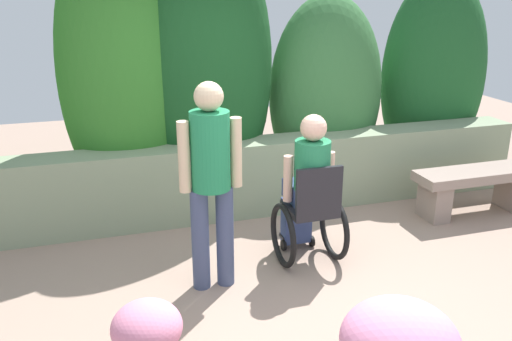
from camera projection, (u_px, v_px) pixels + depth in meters
The scene contains 7 objects.
ground_plane at pixel (309, 309), 4.09m from camera, with size 13.63×13.63×0.00m, color gray.
stone_retaining_wall at pixel (240, 178), 5.69m from camera, with size 6.46×0.40×0.79m, color gray.
hedge_backdrop at pixel (197, 79), 5.74m from camera, with size 7.17×1.19×3.01m.
stone_bench at pixel (476, 185), 5.71m from camera, with size 1.34×0.40×0.49m.
person_in_wheelchair at pixel (309, 194), 4.64m from camera, with size 0.53×0.66×1.33m.
person_standing_companion at pixel (211, 174), 4.12m from camera, with size 0.49×0.30×1.67m.
flower_pot_terracotta_by_wall at pixel (147, 333), 3.35m from camera, with size 0.44×0.44×0.49m.
Camera 1 is at (-1.43, -3.24, 2.33)m, focal length 38.05 mm.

